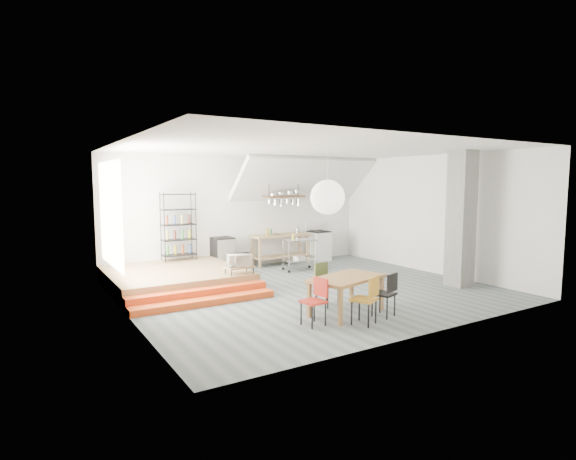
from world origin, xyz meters
TOP-DOWN VIEW (x-y plane):
  - floor at (0.00, 0.00)m, footprint 8.00×8.00m
  - wall_back at (0.00, 3.50)m, footprint 8.00×0.04m
  - wall_left at (-4.00, 0.00)m, footprint 0.04×7.00m
  - wall_right at (4.00, 0.00)m, footprint 0.04×7.00m
  - ceiling at (0.00, 0.00)m, footprint 8.00×7.00m
  - slope_ceiling at (1.80, 2.90)m, footprint 4.40×1.44m
  - window_pane at (-3.98, 1.50)m, footprint 0.02×2.50m
  - platform at (-2.50, 2.00)m, footprint 3.00×3.00m
  - step_lower at (-2.50, 0.05)m, footprint 3.00×0.35m
  - step_upper at (-2.50, 0.40)m, footprint 3.00×0.35m
  - concrete_column at (3.30, -1.50)m, footprint 0.50×0.50m
  - kitchen_counter at (1.10, 3.15)m, footprint 1.80×0.60m
  - stove at (2.50, 3.16)m, footprint 0.60×0.60m
  - pot_rack at (1.13, 2.92)m, footprint 1.20×0.50m
  - wire_shelving at (-2.00, 3.20)m, footprint 0.88×0.38m
  - microwave_shelf at (-1.40, 0.75)m, footprint 0.60×0.40m
  - paper_lantern at (-1.03, -2.06)m, footprint 0.60×0.60m
  - dining_table at (-0.45, -1.90)m, footprint 1.65×1.20m
  - chair_mustard at (-0.57, -2.63)m, footprint 0.52×0.52m
  - chair_black at (0.05, -2.46)m, footprint 0.48×0.48m
  - chair_olive at (-0.44, -1.21)m, footprint 0.46×0.46m
  - chair_red at (-1.32, -2.16)m, footprint 0.41×0.41m
  - rolling_cart at (1.08, 2.07)m, footprint 0.95×0.62m
  - mini_fridge at (-0.75, 3.20)m, footprint 0.55×0.55m
  - microwave at (-1.40, 0.75)m, footprint 0.60×0.47m
  - bowl at (0.93, 3.10)m, footprint 0.27×0.27m

SIDE VIEW (x-z plane):
  - floor at x=0.00m, z-range 0.00..0.00m
  - step_lower at x=-2.50m, z-range 0.00..0.13m
  - step_upper at x=-2.50m, z-range 0.00..0.27m
  - platform at x=-2.50m, z-range 0.00..0.40m
  - mini_fridge at x=-0.75m, z-range 0.00..0.93m
  - stove at x=2.50m, z-range -0.11..1.07m
  - chair_red at x=-1.32m, z-range 0.08..0.89m
  - chair_black at x=0.05m, z-range 0.08..0.90m
  - chair_olive at x=-0.44m, z-range 0.08..0.93m
  - chair_mustard at x=-0.57m, z-range 0.08..0.94m
  - microwave_shelf at x=-1.40m, z-range 0.46..0.63m
  - rolling_cart at x=1.08m, z-range 0.13..1.01m
  - kitchen_counter at x=1.10m, z-range 0.17..1.08m
  - dining_table at x=-0.45m, z-range 0.28..0.98m
  - microwave at x=-1.40m, z-range 0.56..0.86m
  - bowl at x=0.93m, z-range 0.91..0.96m
  - wire_shelving at x=-2.00m, z-range 0.43..2.23m
  - wall_back at x=0.00m, z-range 0.00..3.20m
  - wall_left at x=-4.00m, z-range 0.00..3.20m
  - wall_right at x=4.00m, z-range 0.00..3.20m
  - concrete_column at x=3.30m, z-range 0.00..3.20m
  - window_pane at x=-3.98m, z-range 0.70..2.90m
  - pot_rack at x=1.13m, z-range 1.26..2.69m
  - paper_lantern at x=-1.03m, z-range 1.90..2.50m
  - slope_ceiling at x=1.80m, z-range 1.89..3.21m
  - ceiling at x=0.00m, z-range 3.19..3.21m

